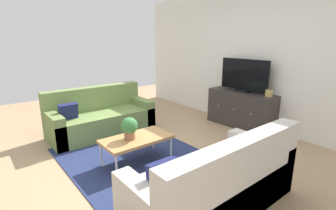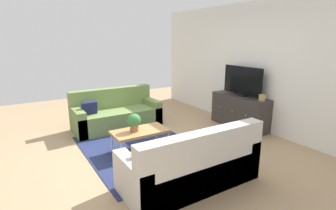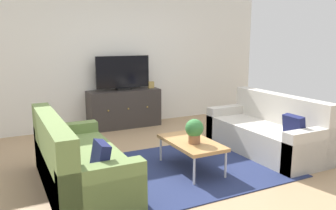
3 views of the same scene
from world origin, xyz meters
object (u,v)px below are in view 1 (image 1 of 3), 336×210
object	(u,v)px
tv_console	(241,109)
potted_plant	(129,127)
couch_right_side	(218,186)
coffee_table	(137,140)
flat_screen_tv	(244,76)
mantel_clock	(269,93)
couch_left_side	(100,118)

from	to	relation	value
tv_console	potted_plant	bearing A→B (deg)	-89.87
couch_right_side	coffee_table	bearing A→B (deg)	-176.09
tv_console	flat_screen_tv	world-z (taller)	flat_screen_tv
couch_right_side	potted_plant	size ratio (longest dim) A/B	5.99
couch_right_side	mantel_clock	xyz separation A→B (m)	(-0.86, 2.37, 0.50)
tv_console	flat_screen_tv	size ratio (longest dim) A/B	1.32
potted_plant	flat_screen_tv	world-z (taller)	flat_screen_tv
tv_console	mantel_clock	size ratio (longest dim) A/B	10.54
couch_left_side	flat_screen_tv	distance (m)	2.90
potted_plant	tv_console	bearing A→B (deg)	90.13
mantel_clock	flat_screen_tv	bearing A→B (deg)	177.97
couch_left_side	coffee_table	xyz separation A→B (m)	(1.47, -0.10, 0.07)
coffee_table	tv_console	distance (m)	2.47
flat_screen_tv	potted_plant	bearing A→B (deg)	-89.87
potted_plant	tv_console	xyz separation A→B (m)	(-0.01, 2.57, -0.20)
couch_left_side	mantel_clock	distance (m)	3.15
tv_console	flat_screen_tv	distance (m)	0.68
couch_right_side	flat_screen_tv	size ratio (longest dim) A/B	1.80
flat_screen_tv	coffee_table	bearing A→B (deg)	-89.46
couch_left_side	couch_right_side	distance (m)	2.87
couch_left_side	couch_right_side	world-z (taller)	same
tv_console	flat_screen_tv	xyz separation A→B (m)	(0.00, 0.02, 0.68)
couch_right_side	potted_plant	world-z (taller)	couch_right_side
couch_left_side	couch_right_side	xyz separation A→B (m)	(2.87, 0.00, 0.00)
couch_left_side	mantel_clock	xyz separation A→B (m)	(2.01, 2.37, 0.50)
couch_left_side	tv_console	distance (m)	2.78
couch_left_side	potted_plant	bearing A→B (deg)	-7.69
tv_console	mantel_clock	bearing A→B (deg)	0.00
potted_plant	mantel_clock	bearing A→B (deg)	77.73
coffee_table	potted_plant	world-z (taller)	potted_plant
couch_right_side	potted_plant	xyz separation A→B (m)	(-1.42, -0.20, 0.28)
coffee_table	mantel_clock	world-z (taller)	mantel_clock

